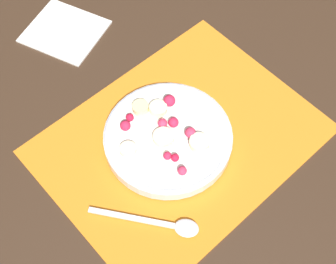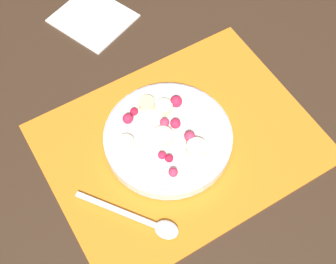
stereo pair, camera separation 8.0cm
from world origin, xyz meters
TOP-DOWN VIEW (x-y plane):
  - ground_plane at (0.00, 0.00)m, footprint 3.00×3.00m
  - placemat at (0.00, 0.00)m, footprint 0.47×0.36m
  - fruit_bowl at (0.02, -0.01)m, footprint 0.23×0.23m
  - spoon at (0.12, 0.10)m, footprint 0.12×0.16m
  - napkin at (0.00, -0.35)m, footprint 0.18×0.19m

SIDE VIEW (x-z plane):
  - ground_plane at x=0.00m, z-range 0.00..0.00m
  - placemat at x=0.00m, z-range 0.00..0.01m
  - napkin at x=0.00m, z-range 0.00..0.01m
  - spoon at x=0.12m, z-range 0.01..0.01m
  - fruit_bowl at x=0.02m, z-range 0.00..0.05m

